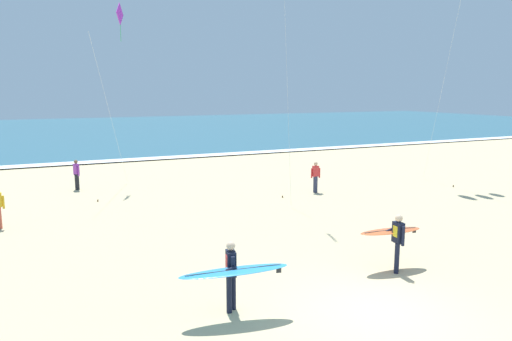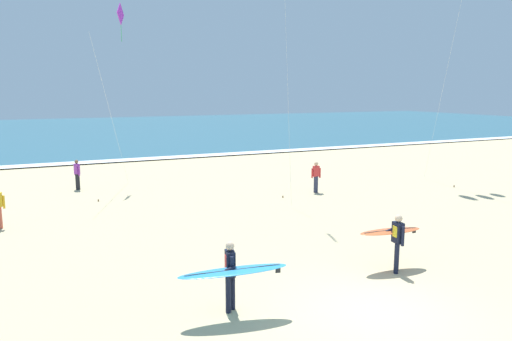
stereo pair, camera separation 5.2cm
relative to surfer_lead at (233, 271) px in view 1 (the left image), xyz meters
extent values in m
plane|color=#CCB789|center=(3.13, -1.32, -1.05)|extent=(160.00, 160.00, 0.00)
cube|color=#2D6075|center=(3.13, 55.81, -1.01)|extent=(160.00, 60.00, 0.08)
cube|color=white|center=(3.13, 26.11, -0.97)|extent=(160.00, 1.56, 0.01)
cylinder|color=black|center=(-0.04, 0.12, -0.61)|extent=(0.13, 0.13, 0.88)
cylinder|color=black|center=(0.11, 0.25, -0.61)|extent=(0.13, 0.13, 0.88)
cube|color=black|center=(0.03, 0.18, 0.13)|extent=(0.26, 0.37, 0.60)
cube|color=red|center=(-0.07, 0.20, 0.17)|extent=(0.05, 0.20, 0.32)
sphere|color=beige|center=(0.03, 0.18, 0.55)|extent=(0.21, 0.21, 0.21)
cylinder|color=black|center=(-0.01, -0.04, 0.24)|extent=(0.09, 0.09, 0.26)
cylinder|color=black|center=(-0.08, -0.12, 0.11)|extent=(0.26, 0.13, 0.14)
cylinder|color=black|center=(0.08, 0.41, 0.09)|extent=(0.09, 0.09, 0.56)
ellipsoid|color=#3399D8|center=(-0.03, -0.17, 0.07)|extent=(2.58, 1.01, 0.15)
cube|color=#333333|center=(-0.03, -0.17, 0.11)|extent=(2.18, 0.44, 0.07)
cube|color=#262628|center=(1.01, -0.37, 0.00)|extent=(0.12, 0.03, 0.14)
cylinder|color=black|center=(5.18, 0.38, -0.61)|extent=(0.13, 0.13, 0.88)
cylinder|color=black|center=(5.33, 0.52, -0.61)|extent=(0.13, 0.13, 0.88)
cube|color=black|center=(5.25, 0.45, 0.13)|extent=(0.23, 0.36, 0.60)
cube|color=yellow|center=(5.15, 0.46, 0.17)|extent=(0.03, 0.20, 0.32)
sphere|color=beige|center=(5.25, 0.45, 0.55)|extent=(0.21, 0.21, 0.21)
cylinder|color=black|center=(5.23, 0.22, 0.09)|extent=(0.09, 0.09, 0.56)
cylinder|color=black|center=(5.28, 0.68, 0.24)|extent=(0.09, 0.09, 0.26)
cylinder|color=black|center=(5.23, 0.77, 0.11)|extent=(0.26, 0.10, 0.14)
ellipsoid|color=orange|center=(5.29, 0.81, 0.07)|extent=(2.03, 0.75, 0.07)
cube|color=#333333|center=(5.29, 0.81, 0.11)|extent=(1.74, 0.19, 0.01)
cube|color=#262628|center=(6.12, 0.73, 0.00)|extent=(0.12, 0.02, 0.14)
cylinder|color=silver|center=(6.52, 9.38, 3.72)|extent=(0.62, 1.97, 9.34)
cylinder|color=brown|center=(6.83, 10.35, -1.00)|extent=(0.06, 0.06, 0.10)
cube|color=purple|center=(0.62, 17.32, 8.15)|extent=(0.55, 1.03, 1.14)
cylinder|color=green|center=(0.62, 17.32, 7.14)|extent=(0.02, 0.02, 0.87)
cylinder|color=silver|center=(-0.41, 15.30, 2.88)|extent=(2.09, 4.06, 7.67)
cylinder|color=brown|center=(-1.45, 13.27, -1.00)|extent=(0.06, 0.06, 0.10)
cylinder|color=silver|center=(16.63, 10.03, 4.81)|extent=(0.34, 2.55, 11.52)
cylinder|color=brown|center=(16.47, 8.76, -1.00)|extent=(0.06, 0.06, 0.10)
cylinder|color=gold|center=(-5.17, 10.19, -0.04)|extent=(0.08, 0.08, 0.50)
cylinder|color=black|center=(-2.09, 16.58, -0.63)|extent=(0.22, 0.22, 0.84)
cube|color=purple|center=(-2.09, 16.58, 0.06)|extent=(0.30, 0.37, 0.54)
sphere|color=brown|center=(-2.09, 16.58, 0.44)|extent=(0.20, 0.20, 0.20)
cylinder|color=purple|center=(-2.18, 16.77, -0.04)|extent=(0.08, 0.08, 0.50)
cylinder|color=purple|center=(-2.00, 16.39, -0.04)|extent=(0.08, 0.08, 0.50)
cylinder|color=#2D334C|center=(8.93, 10.72, -0.63)|extent=(0.22, 0.22, 0.84)
cube|color=red|center=(8.93, 10.72, 0.06)|extent=(0.35, 0.24, 0.54)
sphere|color=tan|center=(8.93, 10.72, 0.44)|extent=(0.20, 0.20, 0.20)
cylinder|color=red|center=(9.13, 10.68, -0.04)|extent=(0.08, 0.08, 0.50)
cylinder|color=red|center=(8.72, 10.77, -0.04)|extent=(0.08, 0.08, 0.50)
camera|label=1|loc=(-3.88, -9.64, 4.09)|focal=33.37mm
camera|label=2|loc=(-3.84, -9.66, 4.09)|focal=33.37mm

